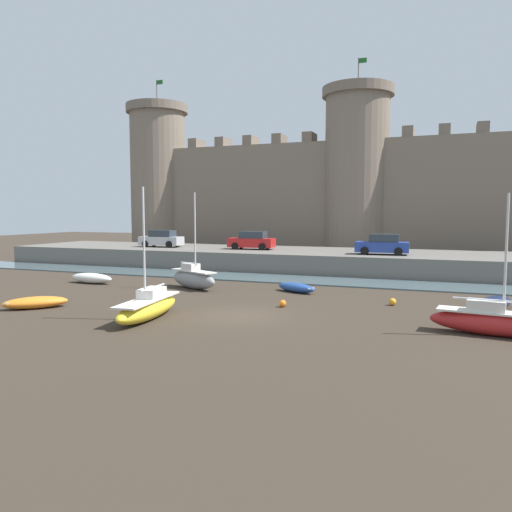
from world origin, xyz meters
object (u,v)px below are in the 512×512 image
Objects in this scene: rowboat_foreground_centre at (91,278)px; mooring_buoy_off_centre at (283,304)px; rowboat_foreground_right at (494,303)px; car_quay_centre_west at (252,241)px; sailboat_foreground_left at (193,278)px; rowboat_near_channel_left at (35,302)px; sailboat_midflat_centre at (495,321)px; mooring_buoy_near_shore at (393,302)px; rowboat_midflat_left at (296,287)px; car_quay_centre_east at (383,245)px; car_quay_west at (162,239)px; sailboat_midflat_right at (148,307)px.

rowboat_foreground_centre is 15.67m from mooring_buoy_off_centre.
rowboat_foreground_right is 23.28m from car_quay_centre_west.
sailboat_foreground_left reaches higher than rowboat_near_channel_left.
car_quay_centre_west is (-18.32, 19.86, 1.83)m from sailboat_midflat_centre.
sailboat_midflat_centre reaches higher than rowboat_near_channel_left.
sailboat_midflat_centre reaches higher than mooring_buoy_off_centre.
mooring_buoy_near_shore is 0.09× the size of car_quay_centre_west.
rowboat_foreground_right is 1.33× the size of rowboat_near_channel_left.
sailboat_foreground_left is at bearing 151.49° from mooring_buoy_off_centre.
sailboat_foreground_left is at bearing 158.68° from sailboat_midflat_centre.
sailboat_foreground_left is 1.49× the size of car_quay_centre_west.
car_quay_centre_west is at bearing 122.45° from rowboat_midflat_left.
car_quay_centre_east is (18.48, 11.98, 2.03)m from rowboat_foreground_centre.
sailboat_midflat_centre is at bearing -14.17° from rowboat_foreground_centre.
car_quay_west is 1.00× the size of car_quay_centre_west.
car_quay_west is at bearing 100.52° from rowboat_foreground_centre.
car_quay_west is (-12.73, 21.90, 1.84)m from sailboat_midflat_right.
rowboat_foreground_right is 1.36× the size of rowboat_midflat_left.
car_quay_centre_east is (-6.63, 18.32, 1.83)m from sailboat_midflat_centre.
rowboat_foreground_centre is at bearing -79.48° from car_quay_west.
rowboat_foreground_right is at bearing 85.79° from sailboat_midflat_centre.
sailboat_foreground_left is at bearing 105.12° from sailboat_midflat_right.
sailboat_midflat_right reaches higher than car_quay_west.
rowboat_midflat_left is at bearing 41.55° from rowboat_near_channel_left.
rowboat_foreground_right is at bearing -0.15° from rowboat_foreground_centre.
sailboat_midflat_right is 16.08× the size of mooring_buoy_off_centre.
car_quay_centre_west is (-7.74, 12.17, 2.10)m from rowboat_midflat_left.
car_quay_centre_west reaches higher than mooring_buoy_off_centre.
sailboat_midflat_right is at bearing -171.30° from sailboat_midflat_centre.
rowboat_foreground_right is at bearing 20.87° from rowboat_near_channel_left.
rowboat_near_channel_left is at bearing -116.46° from sailboat_foreground_left.
rowboat_near_channel_left is at bearing -174.25° from sailboat_midflat_centre.
sailboat_midflat_centre is 10.24m from mooring_buoy_off_centre.
rowboat_midflat_left is 14.90m from rowboat_near_channel_left.
sailboat_foreground_left is 15.83m from car_quay_centre_east.
mooring_buoy_off_centre is at bearing -154.29° from mooring_buoy_near_shore.
rowboat_midflat_left is 0.98× the size of rowboat_near_channel_left.
sailboat_foreground_left is 6.78m from rowboat_midflat_left.
rowboat_midflat_left is at bearing -35.07° from car_quay_west.
car_quay_west is at bearing 144.56° from sailboat_midflat_centre.
car_quay_west is (-23.05, 14.34, 2.22)m from mooring_buoy_near_shore.
rowboat_midflat_left is 11.53m from car_quay_centre_east.
rowboat_midflat_left is at bearing 98.15° from mooring_buoy_off_centre.
sailboat_midflat_centre is 13.08m from rowboat_midflat_left.
car_quay_centre_west is (-1.04, 13.12, 1.71)m from sailboat_foreground_left.
sailboat_foreground_left is at bearing -85.49° from car_quay_centre_west.
sailboat_midflat_right is at bearing -59.83° from car_quay_west.
sailboat_foreground_left is at bearing -171.96° from rowboat_midflat_left.
car_quay_centre_east is at bearing 47.38° from sailboat_foreground_left.
rowboat_foreground_centre is at bearing 140.01° from sailboat_midflat_right.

